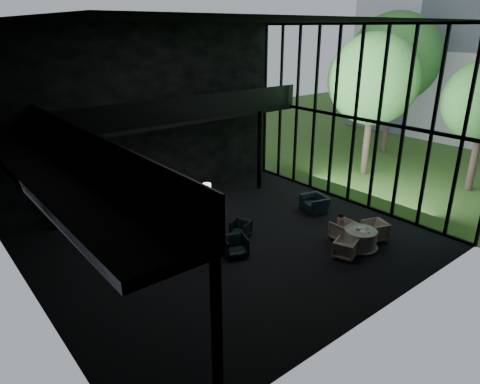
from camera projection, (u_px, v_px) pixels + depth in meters
floor at (235, 243)px, 16.53m from camera, size 14.00×12.00×0.02m
ceiling at (234, 21)px, 13.65m from camera, size 14.00×12.00×0.02m
wall_back at (152, 117)px, 19.43m from camera, size 14.00×0.04×8.00m
wall_front at (382, 189)px, 10.75m from camera, size 14.00×0.04×8.00m
wall_left at (21, 186)px, 10.97m from camera, size 0.04×12.00×8.00m
curtain_wall at (355, 118)px, 19.19m from camera, size 0.20×12.00×8.00m
mezzanine_left at (61, 178)px, 11.56m from camera, size 2.00×12.00×0.25m
mezzanine_back at (183, 118)px, 19.30m from camera, size 12.00×2.00×0.25m
railing_left at (94, 150)px, 11.93m from camera, size 0.06×12.00×1.00m
railing_back at (195, 107)px, 18.36m from camera, size 12.00×0.06×1.00m
column_sw at (217, 331)px, 8.74m from camera, size 0.24×0.24×4.00m
column_nw at (47, 184)px, 16.99m from camera, size 0.24×0.24×4.00m
column_ne at (260, 151)px, 21.53m from camera, size 0.24×0.24×4.00m
tree_near at (373, 79)px, 22.58m from camera, size 4.80×4.80×7.65m
tree_far at (395, 59)px, 26.70m from camera, size 5.60×5.60×8.80m
console at (174, 209)px, 18.81m from camera, size 2.04×0.46×0.65m
bronze_urn at (175, 192)px, 18.40m from camera, size 0.69×0.69×1.29m
side_table_left at (144, 221)px, 17.72m from camera, size 0.53×0.53×0.58m
table_lamp_left at (140, 201)px, 17.58m from camera, size 0.44×0.44×0.74m
side_table_right at (207, 202)px, 19.64m from camera, size 0.53×0.53×0.59m
table_lamp_right at (207, 187)px, 19.33m from camera, size 0.38×0.38×0.63m
sofa at (191, 224)px, 17.05m from camera, size 2.41×1.58×0.91m
lounge_armchair_west at (169, 247)px, 15.40m from camera, size 0.82×0.87×0.82m
lounge_armchair_east at (241, 228)px, 17.00m from camera, size 0.78×0.80×0.66m
lounge_armchair_south at (235, 245)px, 15.47m from camera, size 1.13×1.09×0.92m
window_armchair at (315, 201)px, 19.22m from camera, size 1.01×1.33×1.04m
coffee_table at (209, 241)px, 16.31m from camera, size 0.98×0.98×0.36m
dining_table at (360, 240)px, 16.05m from camera, size 1.35×1.35×0.75m
dining_chair_north at (343, 229)px, 16.65m from camera, size 0.95×0.89×0.95m
dining_chair_east at (375, 229)px, 16.65m from camera, size 1.11×1.14×0.93m
dining_chair_west at (345, 248)px, 15.39m from camera, size 0.87×0.90×0.74m
child at (341, 221)px, 16.67m from camera, size 0.28×0.28×0.60m
plate_a at (363, 232)px, 15.77m from camera, size 0.33×0.33×0.02m
plate_b at (361, 227)px, 16.13m from camera, size 0.26×0.26×0.01m
saucer at (367, 230)px, 15.94m from camera, size 0.15×0.15×0.01m
coffee_cup at (368, 228)px, 16.01m from camera, size 0.10×0.10×0.06m
cereal_bowl at (358, 229)px, 15.91m from camera, size 0.17×0.17×0.09m
cream_pot at (369, 232)px, 15.66m from camera, size 0.07×0.07×0.06m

